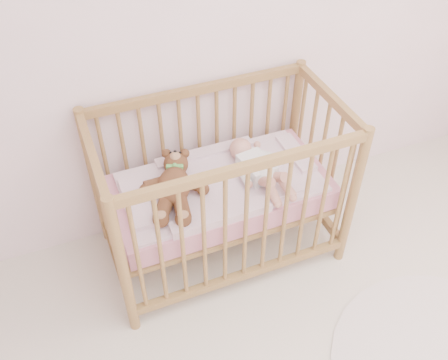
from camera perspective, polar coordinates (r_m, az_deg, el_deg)
name	(u,v)px	position (r m, az deg, el deg)	size (l,w,h in m)	color
wall_back	(240,11)	(2.76, 1.85, 18.77)	(4.00, 0.02, 2.70)	white
crib	(221,190)	(2.84, -0.38, -1.14)	(1.36, 0.76, 1.00)	#9E7243
mattress	(221,192)	(2.85, -0.37, -1.36)	(1.22, 0.62, 0.13)	pink
blanket	(221,182)	(2.80, -0.38, -0.26)	(1.10, 0.58, 0.06)	#D593AF
baby	(257,165)	(2.80, 3.75, 1.69)	(0.28, 0.58, 0.14)	white
teddy_bear	(174,186)	(2.67, -5.73, -0.69)	(0.39, 0.55, 0.15)	brown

